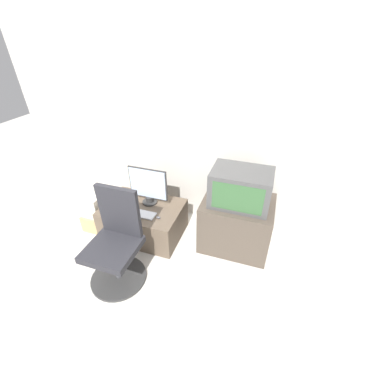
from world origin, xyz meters
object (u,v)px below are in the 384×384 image
(mouse, at_px, (158,218))
(crt_tv, at_px, (241,188))
(office_chair, at_px, (116,246))
(main_monitor, at_px, (148,186))
(keyboard, at_px, (141,214))
(cardboard_box_lower, at_px, (96,221))

(mouse, relative_size, crt_tv, 0.08)
(crt_tv, relative_size, office_chair, 0.62)
(main_monitor, height_order, mouse, main_monitor)
(keyboard, distance_m, office_chair, 0.54)
(mouse, bearing_deg, keyboard, 178.18)
(keyboard, distance_m, cardboard_box_lower, 0.79)
(office_chair, relative_size, cardboard_box_lower, 3.73)
(cardboard_box_lower, bearing_deg, main_monitor, 17.96)
(keyboard, bearing_deg, crt_tv, 15.03)
(crt_tv, distance_m, cardboard_box_lower, 1.96)
(keyboard, relative_size, cardboard_box_lower, 1.23)
(crt_tv, height_order, office_chair, crt_tv)
(main_monitor, height_order, cardboard_box_lower, main_monitor)
(main_monitor, bearing_deg, keyboard, -87.26)
(main_monitor, distance_m, mouse, 0.41)
(keyboard, relative_size, office_chair, 0.33)
(main_monitor, xyz_separation_m, mouse, (0.23, -0.26, -0.22))
(mouse, bearing_deg, cardboard_box_lower, 178.44)
(crt_tv, bearing_deg, cardboard_box_lower, -171.45)
(cardboard_box_lower, bearing_deg, office_chair, -37.74)
(office_chair, bearing_deg, cardboard_box_lower, 142.26)
(main_monitor, relative_size, cardboard_box_lower, 1.77)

